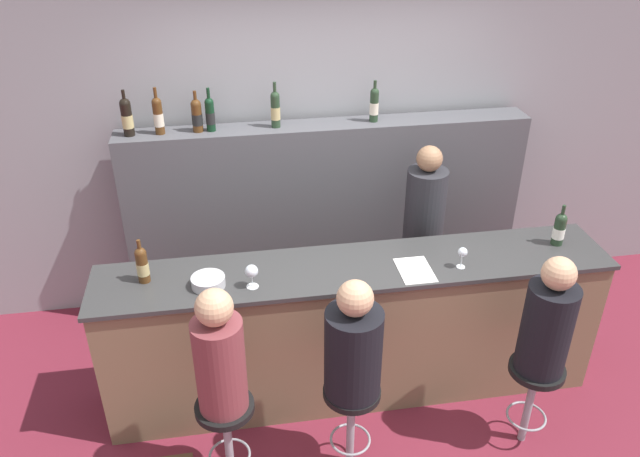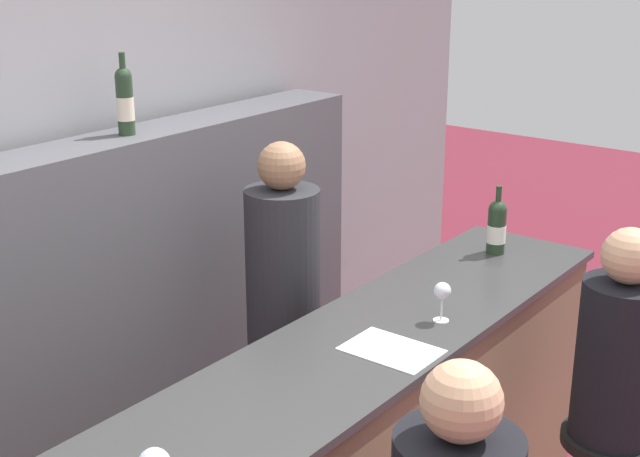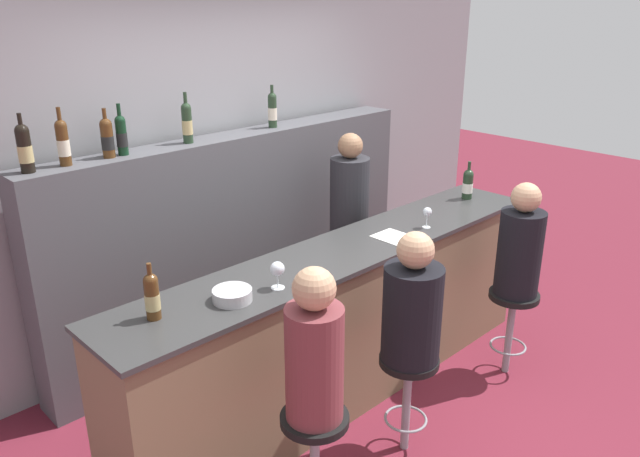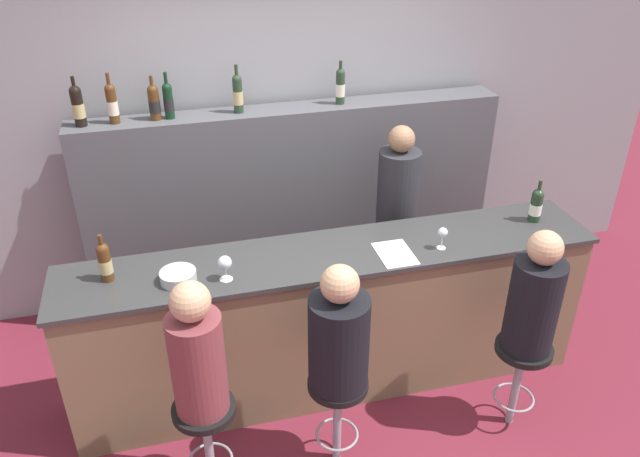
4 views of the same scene
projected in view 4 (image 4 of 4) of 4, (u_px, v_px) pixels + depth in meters
ground_plane at (343, 408)px, 4.13m from camera, size 16.00×16.00×0.00m
wall_back at (287, 137)px, 4.82m from camera, size 6.40×0.05×2.60m
bar_counter at (333, 320)px, 4.08m from camera, size 3.35×0.56×1.06m
back_bar_cabinet at (294, 206)px, 4.88m from camera, size 3.15×0.28×1.61m
wine_bottle_counter_0 at (105, 262)px, 3.50m from camera, size 0.07×0.07×0.29m
wine_bottle_counter_1 at (536, 205)px, 4.10m from camera, size 0.08×0.08×0.29m
wine_bottle_backbar_0 at (78, 106)px, 4.09m from camera, size 0.08×0.08×0.33m
wine_bottle_backbar_1 at (112, 103)px, 4.14m from camera, size 0.07×0.07×0.34m
wine_bottle_backbar_2 at (154, 102)px, 4.21m from camera, size 0.08×0.08×0.30m
wine_bottle_backbar_3 at (168, 100)px, 4.23m from camera, size 0.07×0.07×0.32m
wine_bottle_backbar_4 at (238, 93)px, 4.33m from camera, size 0.07×0.07×0.34m
wine_bottle_backbar_5 at (340, 86)px, 4.49m from camera, size 0.07×0.07×0.31m
wine_glass_0 at (225, 263)px, 3.51m from camera, size 0.08×0.08×0.15m
wine_glass_1 at (443, 233)px, 3.80m from camera, size 0.06×0.06×0.14m
metal_bowl at (178, 276)px, 3.53m from camera, size 0.21×0.21×0.06m
tasting_menu at (395, 254)px, 3.80m from camera, size 0.21×0.30×0.00m
bar_stool_left at (206, 425)px, 3.37m from camera, size 0.34×0.34×0.63m
guest_seated_left at (197, 355)px, 3.12m from camera, size 0.28×0.28×0.79m
bar_stool_middle at (338, 400)px, 3.53m from camera, size 0.34×0.34×0.63m
guest_seated_middle at (339, 336)px, 3.30m from camera, size 0.33×0.33×0.76m
bar_stool_right at (521, 364)px, 3.79m from camera, size 0.34×0.34×0.63m
guest_seated_right at (534, 299)px, 3.55m from camera, size 0.30×0.30×0.79m
bartender at (395, 236)px, 4.59m from camera, size 0.29×0.29×1.60m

